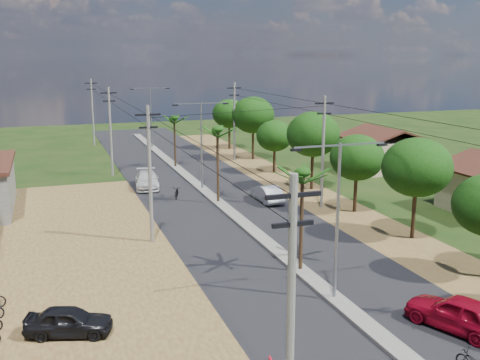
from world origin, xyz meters
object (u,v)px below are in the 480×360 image
object	(u,v)px
car_red_near	(458,314)
car_parked_dark	(69,322)
car_silver_mid	(267,194)
car_white_far	(147,180)

from	to	relation	value
car_red_near	car_parked_dark	xyz separation A→B (m)	(-16.43, 5.24, -0.16)
car_silver_mid	car_white_far	size ratio (longest dim) A/B	0.86
car_silver_mid	car_parked_dark	world-z (taller)	car_silver_mid
car_silver_mid	car_parked_dark	distance (m)	24.99
car_parked_dark	car_white_far	bearing A→B (deg)	-0.16
car_silver_mid	car_white_far	xyz separation A→B (m)	(-8.63, 8.31, 0.02)
car_red_near	car_silver_mid	distance (m)	23.76
car_silver_mid	car_parked_dark	xyz separation A→B (m)	(-16.78, -18.51, -0.07)
car_silver_mid	car_red_near	bearing A→B (deg)	88.91
car_silver_mid	car_parked_dark	bearing A→B (deg)	47.57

